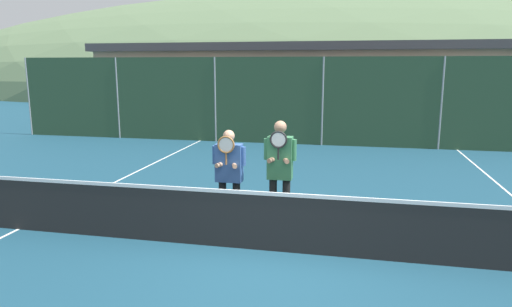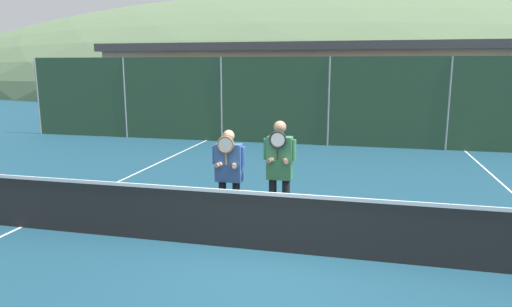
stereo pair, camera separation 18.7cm
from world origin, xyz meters
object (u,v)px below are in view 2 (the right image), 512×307
object	(u,v)px
player_leftmost	(229,171)
car_center	(413,115)
car_far_left	(158,107)
player_center_left	(279,168)
car_left_of_center	(276,113)

from	to	relation	value
player_leftmost	car_center	distance (m)	11.31
player_leftmost	car_far_left	world-z (taller)	car_far_left
player_center_left	car_left_of_center	world-z (taller)	player_center_left
car_far_left	car_center	bearing A→B (deg)	-1.47
player_center_left	car_left_of_center	size ratio (longest dim) A/B	0.43
car_far_left	car_left_of_center	size ratio (longest dim) A/B	1.08
car_center	player_center_left	bearing A→B (deg)	-106.15
car_center	car_left_of_center	bearing A→B (deg)	179.16
player_center_left	car_center	xyz separation A→B (m)	(3.07, 10.58, -0.15)
player_center_left	car_far_left	world-z (taller)	car_far_left
car_far_left	car_center	world-z (taller)	car_far_left
player_center_left	car_far_left	bearing A→B (deg)	124.15
car_left_of_center	car_center	world-z (taller)	car_center
player_leftmost	car_center	xyz separation A→B (m)	(3.93, 10.61, -0.06)
player_leftmost	car_far_left	xyz separation A→B (m)	(-6.50, 10.88, -0.04)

